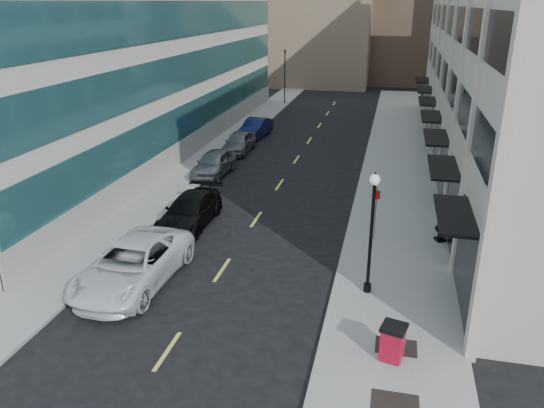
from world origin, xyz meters
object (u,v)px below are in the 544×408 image
at_px(urn_planter, 441,231).
at_px(lamppost, 372,223).
at_px(traffic_signal, 285,53).
at_px(trash_bin, 393,341).
at_px(car_grey_sedan, 239,142).
at_px(sign_post, 376,206).
at_px(car_black_pickup, 190,211).
at_px(car_white_van, 133,264).
at_px(car_silver_sedan, 214,163).
at_px(car_blue_sedan, 255,128).

bearing_deg(urn_planter, lamppost, -119.13).
height_order(traffic_signal, trash_bin, traffic_signal).
height_order(car_grey_sedan, sign_post, sign_post).
height_order(car_grey_sedan, urn_planter, car_grey_sedan).
bearing_deg(car_black_pickup, trash_bin, -41.03).
bearing_deg(car_white_van, trash_bin, -13.01).
distance_m(trash_bin, lamppost, 4.92).
distance_m(car_grey_sedan, lamppost, 22.77).
bearing_deg(sign_post, car_silver_sedan, 146.65).
bearing_deg(lamppost, car_silver_sedan, 129.31).
relative_size(car_black_pickup, trash_bin, 4.35).
xyz_separation_m(car_black_pickup, lamppost, (9.60, -5.11, 2.34)).
relative_size(car_blue_sedan, car_grey_sedan, 1.03).
bearing_deg(trash_bin, car_white_van, 179.06).
relative_size(car_silver_sedan, sign_post, 1.82).
height_order(car_white_van, sign_post, sign_post).
height_order(traffic_signal, car_white_van, traffic_signal).
xyz_separation_m(car_grey_sedan, trash_bin, (12.25, -23.89, 0.03)).
height_order(traffic_signal, urn_planter, traffic_signal).
xyz_separation_m(traffic_signal, car_grey_sedan, (0.70, -21.00, -4.91)).
xyz_separation_m(car_black_pickup, urn_planter, (12.80, 0.63, -0.13)).
xyz_separation_m(traffic_signal, car_black_pickup, (2.30, -35.57, -4.91)).
xyz_separation_m(trash_bin, lamppost, (-1.05, 4.21, 2.31)).
bearing_deg(car_white_van, lamppost, 10.01).
relative_size(car_black_pickup, car_silver_sedan, 1.12).
xyz_separation_m(traffic_signal, sign_post, (11.90, -35.45, -3.84)).
bearing_deg(urn_planter, sign_post, -170.92).
distance_m(car_blue_sedan, sign_post, 22.59).
relative_size(car_white_van, car_silver_sedan, 1.34).
bearing_deg(car_silver_sedan, car_black_pickup, -77.28).
relative_size(car_white_van, urn_planter, 7.76).
distance_m(traffic_signal, car_black_pickup, 35.98).
relative_size(car_white_van, car_grey_sedan, 1.41).
distance_m(car_blue_sedan, urn_planter, 23.90).
distance_m(car_white_van, trash_bin, 11.04).
bearing_deg(traffic_signal, car_silver_sedan, -88.51).
height_order(car_grey_sedan, trash_bin, car_grey_sedan).
bearing_deg(trash_bin, car_grey_sedan, 131.39).
xyz_separation_m(car_blue_sedan, trash_bin, (12.25, -29.02, 0.04)).
distance_m(traffic_signal, sign_post, 37.59).
height_order(car_black_pickup, car_blue_sedan, car_black_pickup).
xyz_separation_m(car_white_van, car_silver_sedan, (-1.60, 15.00, -0.08)).
distance_m(traffic_signal, trash_bin, 46.98).
bearing_deg(car_grey_sedan, lamppost, -60.58).
relative_size(car_blue_sedan, lamppost, 0.95).
bearing_deg(car_silver_sedan, car_blue_sedan, 92.14).
relative_size(trash_bin, sign_post, 0.47).
bearing_deg(car_grey_sedan, urn_planter, -44.30).
distance_m(car_white_van, car_black_pickup, 6.43).
bearing_deg(lamppost, car_black_pickup, 151.95).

